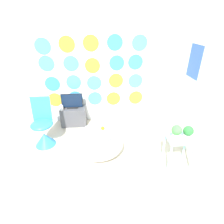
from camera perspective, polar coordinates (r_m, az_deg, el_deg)
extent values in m
plane|color=#BCB29E|center=(2.63, -4.78, -27.08)|extent=(12.00, 12.00, 0.00)
cube|color=white|center=(3.81, -6.11, 15.04)|extent=(4.30, 0.04, 2.60)
cylinder|color=gold|center=(4.14, -18.09, 3.81)|extent=(0.32, 0.01, 0.32)
cylinder|color=#3899E5|center=(4.05, -11.82, 4.53)|extent=(0.32, 0.01, 0.32)
cylinder|color=#4CBFB2|center=(4.03, -5.52, 4.43)|extent=(0.32, 0.01, 0.32)
cylinder|color=gold|center=(4.05, 0.48, 4.39)|extent=(0.32, 0.01, 0.32)
cylinder|color=gold|center=(4.13, 7.74, 4.68)|extent=(0.32, 0.01, 0.32)
cylinder|color=#3899E5|center=(4.01, -18.87, 8.65)|extent=(0.32, 0.01, 0.32)
cylinder|color=#4CBFB2|center=(3.92, -12.39, 9.48)|extent=(0.32, 0.01, 0.32)
cylinder|color=#4CBFB2|center=(3.89, -5.88, 9.42)|extent=(0.32, 0.01, 0.32)
cylinder|color=gold|center=(3.90, 1.30, 10.18)|extent=(0.32, 0.01, 0.32)
cylinder|color=#4CBFB2|center=(3.98, 7.68, 10.03)|extent=(0.32, 0.01, 0.32)
cylinder|color=#4CBFB2|center=(3.91, -20.63, 14.58)|extent=(0.32, 0.01, 0.32)
cylinder|color=#4CBFB2|center=(3.81, -13.21, 15.11)|extent=(0.32, 0.01, 0.32)
cylinder|color=gold|center=(3.79, -6.40, 14.79)|extent=(0.32, 0.01, 0.32)
cylinder|color=#3899E5|center=(3.80, 1.57, 15.69)|extent=(0.32, 0.01, 0.32)
cylinder|color=#3899E5|center=(3.87, 7.69, 15.83)|extent=(0.32, 0.01, 0.32)
cylinder|color=#4CBFB2|center=(3.86, -21.71, 19.33)|extent=(0.32, 0.01, 0.32)
cylinder|color=gold|center=(3.76, -14.57, 20.62)|extent=(0.32, 0.01, 0.32)
cylinder|color=gold|center=(3.72, -6.94, 21.41)|extent=(0.32, 0.01, 0.32)
cylinder|color=#3899E5|center=(3.73, 0.95, 21.75)|extent=(0.32, 0.01, 0.32)
cylinder|color=#4CBFB2|center=(3.82, 9.03, 21.40)|extent=(0.32, 0.01, 0.32)
cube|color=silver|center=(3.18, 26.00, 9.70)|extent=(0.04, 3.19, 2.60)
cube|color=white|center=(3.19, 25.54, 14.61)|extent=(0.02, 0.44, 0.60)
cube|color=#3359B2|center=(3.19, 25.38, 14.62)|extent=(0.01, 0.36, 0.52)
ellipsoid|color=white|center=(3.04, -4.37, -10.32)|extent=(0.83, 0.67, 0.53)
cylinder|color=#B2DBEA|center=(2.90, -4.55, -6.50)|extent=(0.55, 0.55, 0.01)
sphere|color=yellow|center=(2.89, -3.05, -5.30)|extent=(0.06, 0.06, 0.06)
sphere|color=yellow|center=(2.87, -3.06, -5.02)|extent=(0.04, 0.04, 0.04)
cone|color=orange|center=(2.85, -3.04, -5.21)|extent=(0.02, 0.02, 0.02)
cone|color=#338CE0|center=(3.62, -21.05, -8.23)|extent=(0.38, 0.38, 0.25)
ellipsoid|color=#338CE0|center=(3.44, -21.98, -3.81)|extent=(0.40, 0.40, 0.14)
cube|color=#338CE0|center=(3.46, -22.06, 0.88)|extent=(0.34, 0.10, 0.48)
cube|color=#4C4C51|center=(4.05, -12.38, -1.28)|extent=(0.55, 0.32, 0.42)
cube|color=white|center=(3.88, -12.72, -1.42)|extent=(0.47, 0.01, 0.12)
cube|color=black|center=(3.95, -12.70, 1.52)|extent=(0.24, 0.12, 0.02)
cube|color=black|center=(3.88, -12.94, 3.64)|extent=(0.46, 0.01, 0.32)
cube|color=#0F1E38|center=(3.87, -12.95, 3.58)|extent=(0.44, 0.01, 0.30)
cylinder|color=white|center=(3.88, -16.15, 1.30)|extent=(0.08, 0.08, 0.11)
cylinder|color=white|center=(3.85, -16.28, 2.17)|extent=(0.04, 0.04, 0.03)
cube|color=#99E0D8|center=(2.95, 21.45, -8.11)|extent=(0.42, 0.32, 0.02)
cylinder|color=#99E0D8|center=(2.94, 18.31, -14.08)|extent=(0.03, 0.03, 0.50)
cylinder|color=#99E0D8|center=(3.09, 24.76, -13.07)|extent=(0.03, 0.03, 0.50)
cylinder|color=#99E0D8|center=(3.12, 16.51, -10.88)|extent=(0.03, 0.03, 0.50)
cylinder|color=#99E0D8|center=(3.27, 22.63, -10.12)|extent=(0.03, 0.03, 0.50)
cylinder|color=white|center=(2.87, 20.01, -7.44)|extent=(0.12, 0.12, 0.09)
sphere|color=#4C9E4C|center=(2.81, 20.38, -5.57)|extent=(0.15, 0.15, 0.15)
cylinder|color=white|center=(2.96, 23.30, -7.24)|extent=(0.13, 0.13, 0.07)
sphere|color=#2D7A38|center=(2.91, 23.66, -5.64)|extent=(0.15, 0.15, 0.15)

